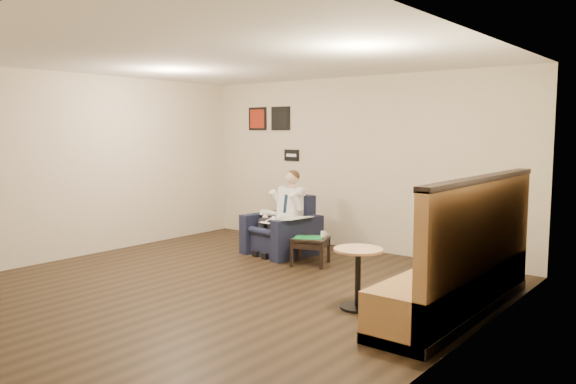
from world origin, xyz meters
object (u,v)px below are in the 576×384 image
Objects in this scene: coffee_mug at (323,234)px; smartphone at (316,236)px; armchair at (281,225)px; side_table at (311,251)px; green_folder at (308,237)px; seated_man at (275,215)px; banquette at (456,246)px; cafe_table at (358,278)px.

coffee_mug is 0.68× the size of smartphone.
side_table is (0.78, -0.28, -0.26)m from armchair.
green_folder is 4.74× the size of coffee_mug.
side_table is at bearing -125.05° from coffee_mug.
green_folder reaches higher than smartphone.
smartphone is at bearing -175.84° from coffee_mug.
green_folder is 3.21× the size of smartphone.
seated_man is (-0.02, -0.12, 0.17)m from armchair.
banquette is 4.25× the size of cafe_table.
banquette is at bearing -6.15° from seated_man.
coffee_mug is (0.89, -0.13, -0.02)m from armchair.
armchair reaches higher than green_folder.
seated_man is at bearing -90.00° from armchair.
green_folder is at bearing 141.81° from cafe_table.
green_folder is at bearing -12.45° from armchair.
green_folder reaches higher than side_table.
side_table is 0.31m from coffee_mug.
seated_man is 3.14× the size of green_folder.
cafe_table reaches higher than side_table.
coffee_mug is at bearing -7.10° from smartphone.
banquette is (3.27, -0.92, 0.10)m from seated_man.
seated_man is 10.11× the size of smartphone.
cafe_table is at bearing -44.38° from coffee_mug.
coffee_mug is at bearing 9.09° from seated_man.
seated_man is 2.82m from cafe_table.
cafe_table is (1.60, -1.44, -0.07)m from smartphone.
side_table is 2.63m from banquette.
seated_man is 0.44× the size of banquette.
green_folder is at bearing -125.05° from side_table.
smartphone is at bearing 93.91° from side_table.
cafe_table is at bearing -23.96° from armchair.
smartphone is (0.77, -0.14, -0.06)m from armchair.
armchair is 0.78m from smartphone.
green_folder is 2.05m from cafe_table.
coffee_mug is 0.03× the size of banquette.
banquette is at bearing -16.41° from green_folder.
green_folder is 2.61m from banquette.
seated_man is 1.88× the size of cafe_table.
cafe_table is at bearing -21.73° from seated_man.
coffee_mug reaches higher than smartphone.
coffee_mug is at bearing 135.62° from cafe_table.
armchair is at bearing 158.80° from smartphone.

